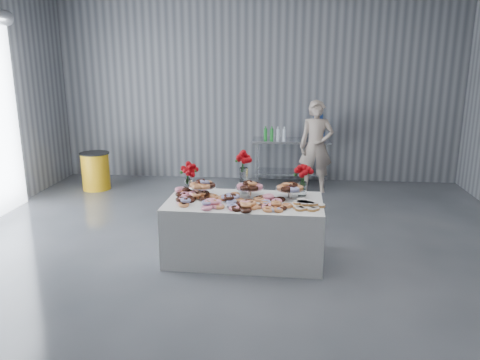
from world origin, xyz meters
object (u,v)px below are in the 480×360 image
object	(u,v)px
water_jug	(318,127)
display_table	(244,229)
prep_table	(291,154)
trash_barrel	(96,171)
person	(316,147)

from	to	relation	value
water_jug	display_table	bearing A→B (deg)	-107.13
water_jug	prep_table	bearing A→B (deg)	180.00
water_jug	trash_barrel	xyz separation A→B (m)	(-4.20, -0.71, -0.79)
prep_table	trash_barrel	size ratio (longest dim) A/B	2.11
display_table	person	distance (m)	3.36
display_table	person	bearing A→B (deg)	71.32
display_table	prep_table	bearing A→B (deg)	80.37
prep_table	person	distance (m)	0.69
trash_barrel	display_table	bearing A→B (deg)	-43.25
person	trash_barrel	xyz separation A→B (m)	(-4.15, -0.25, -0.50)
person	trash_barrel	world-z (taller)	person
prep_table	person	world-z (taller)	person
display_table	person	size ratio (longest dim) A/B	1.12
display_table	water_jug	world-z (taller)	water_jug
prep_table	person	bearing A→B (deg)	-45.66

